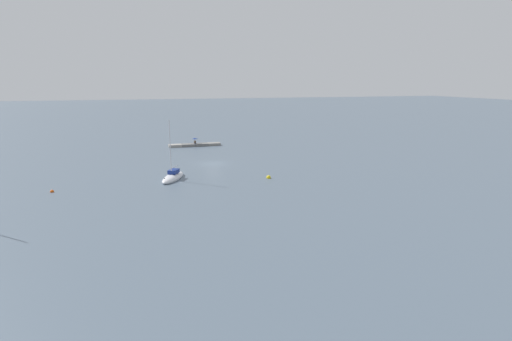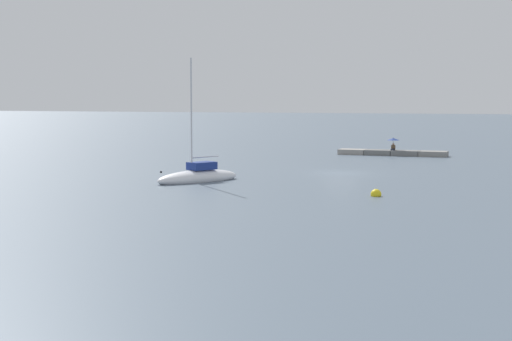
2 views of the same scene
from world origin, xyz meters
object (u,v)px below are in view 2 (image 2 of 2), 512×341
(mooring_buoy_mid, at_px, (376,194))
(umbrella_open_navy, at_px, (393,139))
(sailboat_white_near, at_px, (198,177))
(person_seated_brown_left, at_px, (393,148))

(mooring_buoy_mid, bearing_deg, umbrella_open_navy, -80.46)
(umbrella_open_navy, distance_m, sailboat_white_near, 30.14)
(person_seated_brown_left, distance_m, mooring_buoy_mid, 32.92)
(person_seated_brown_left, relative_size, sailboat_white_near, 0.08)
(umbrella_open_navy, xyz_separation_m, sailboat_white_near, (7.59, 29.14, -1.32))
(person_seated_brown_left, xyz_separation_m, umbrella_open_navy, (0.00, 0.01, 0.86))
(mooring_buoy_mid, bearing_deg, person_seated_brown_left, -80.47)
(umbrella_open_navy, bearing_deg, sailboat_white_near, 75.40)
(person_seated_brown_left, xyz_separation_m, sailboat_white_near, (7.59, 29.15, -0.46))
(sailboat_white_near, bearing_deg, umbrella_open_navy, -78.20)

